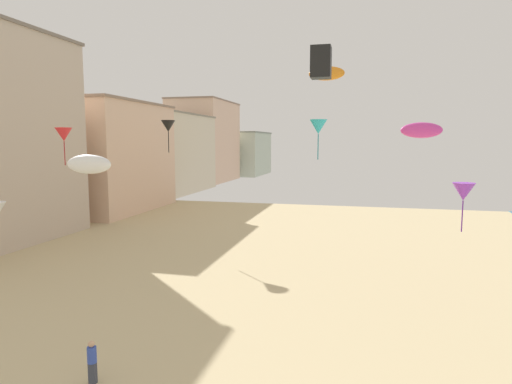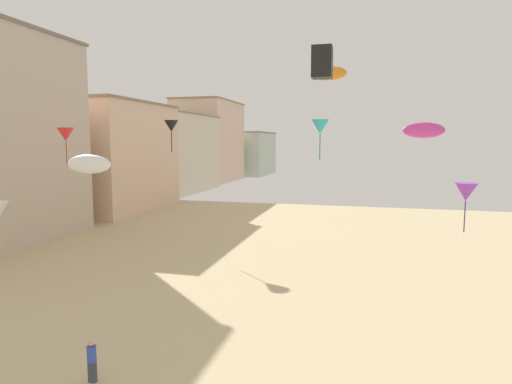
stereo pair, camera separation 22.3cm
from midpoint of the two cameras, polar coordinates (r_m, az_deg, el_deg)
name	(u,v)px [view 2 (the right image)]	position (r m, az deg, el deg)	size (l,w,h in m)	color
boardwalk_hotel_mid	(94,156)	(61.27, -20.40, 4.41)	(16.61, 17.75, 13.99)	beige
boardwalk_hotel_far	(165,153)	(79.33, -11.72, 5.01)	(13.27, 21.60, 13.79)	beige
boardwalk_hotel_distant	(209,141)	(99.70, -6.09, 6.62)	(11.15, 19.83, 18.02)	beige
boardwalk_hotel_furthest	(237,153)	(120.20, -2.44, 5.10)	(17.92, 19.94, 11.56)	#B7C6B2
kite_flyer	(92,358)	(18.20, -20.39, -19.80)	(0.34, 0.34, 1.64)	#383D4C
kite_purple_delta	(466,192)	(26.61, 26.06, -0.02)	(1.21, 1.21, 2.76)	purple
kite_cyan_delta	(320,127)	(27.34, 8.66, 8.45)	(1.08, 1.08, 2.46)	#2DB7CC
kite_red_delta	(66,135)	(23.56, -23.46, 6.93)	(0.82, 0.82, 1.86)	red
kite_orange_parafoil	(329,73)	(29.39, 9.74, 15.11)	(2.31, 0.64, 0.90)	orange
kite_magenta_parafoil	(424,130)	(27.13, 21.37, 7.57)	(2.32, 0.65, 0.90)	#DB3D9E
kite_black_delta	(171,126)	(40.58, -10.90, 8.48)	(1.28, 1.28, 2.90)	black
kite_black_box_2	(322,62)	(23.24, 8.96, 16.47)	(1.01, 1.01, 1.58)	black
kite_white_parafoil	(89,164)	(17.03, -20.73, 3.44)	(1.79, 0.50, 0.70)	white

